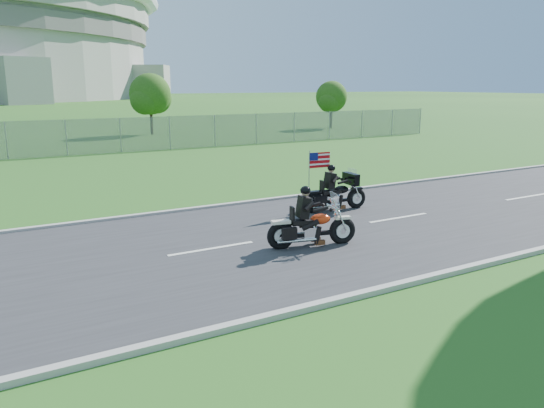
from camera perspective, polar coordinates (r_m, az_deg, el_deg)
ground at (r=13.75m, az=1.16°, el=-3.73°), size 420.00×420.00×0.00m
road at (r=13.74m, az=1.16°, el=-3.65°), size 120.00×8.00×0.04m
curb_north at (r=17.21m, az=-5.82°, el=-0.23°), size 120.00×0.18×0.12m
curb_south at (r=10.66m, az=12.62°, el=-8.74°), size 120.00×0.18×0.12m
fence at (r=31.46m, az=-26.68°, el=6.13°), size 60.00×0.03×2.00m
tree_fence_near at (r=43.28m, az=-12.93°, el=11.23°), size 3.52×3.28×4.75m
tree_fence_far at (r=48.78m, az=6.43°, el=11.21°), size 3.08×2.87×4.20m
motorcycle_lead at (r=12.91m, az=4.18°, el=-2.59°), size 2.27×0.90×1.55m
motorcycle_follow at (r=16.68m, az=6.84°, el=0.95°), size 2.22×0.75×1.85m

